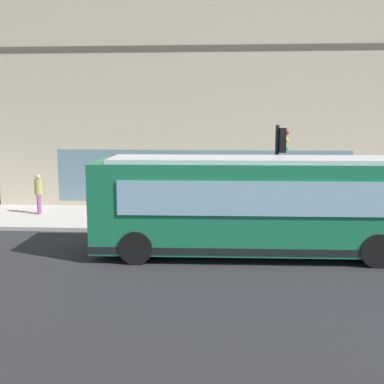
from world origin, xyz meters
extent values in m
plane|color=#262628|center=(0.00, 0.00, 0.00)|extent=(120.00, 120.00, 0.00)
cube|color=#B2ADA3|center=(4.87, 0.00, 0.07)|extent=(4.53, 40.00, 0.15)
cube|color=beige|center=(11.12, 0.00, 6.64)|extent=(7.97, 19.26, 13.29)
cube|color=brown|center=(7.28, 0.00, 7.31)|extent=(0.36, 18.87, 0.24)
cube|color=slate|center=(7.18, 0.00, 1.60)|extent=(0.12, 13.48, 2.40)
cube|color=#197247|center=(0.07, -2.03, 1.60)|extent=(2.76, 10.06, 2.70)
cube|color=silver|center=(0.07, -2.03, 3.01)|extent=(2.36, 9.05, 0.12)
cube|color=#8CB2C6|center=(-0.06, 2.95, 2.05)|extent=(2.20, 0.14, 1.20)
cube|color=#8CB2C6|center=(1.34, -2.00, 2.00)|extent=(0.28, 8.20, 1.00)
cube|color=#8CB2C6|center=(-1.20, -2.06, 2.00)|extent=(0.28, 8.20, 1.00)
cube|color=black|center=(0.07, -2.03, 0.43)|extent=(2.80, 10.10, 0.20)
cylinder|color=black|center=(1.13, 1.60, 0.50)|extent=(0.33, 1.01, 1.00)
cylinder|color=black|center=(-1.17, 1.54, 0.50)|extent=(0.33, 1.01, 1.00)
cylinder|color=black|center=(1.31, -5.40, 0.50)|extent=(0.33, 1.01, 1.00)
cylinder|color=black|center=(-0.99, -5.46, 0.50)|extent=(0.33, 1.01, 1.00)
cylinder|color=black|center=(2.99, -2.94, 2.08)|extent=(0.14, 0.14, 3.86)
cube|color=black|center=(2.99, -3.13, 3.46)|extent=(0.32, 0.24, 0.90)
sphere|color=red|center=(2.99, -3.26, 3.74)|extent=(0.20, 0.20, 0.20)
sphere|color=yellow|center=(2.99, -3.26, 3.46)|extent=(0.20, 0.20, 0.20)
sphere|color=green|center=(2.99, -3.26, 3.18)|extent=(0.20, 0.20, 0.20)
cylinder|color=gold|center=(6.02, 0.84, 0.43)|extent=(0.24, 0.24, 0.55)
sphere|color=gold|center=(6.02, 0.84, 0.78)|extent=(0.22, 0.22, 0.22)
cylinder|color=gold|center=(6.02, 0.67, 0.48)|extent=(0.10, 0.12, 0.10)
cylinder|color=gold|center=(6.19, 0.84, 0.48)|extent=(0.12, 0.10, 0.10)
cylinder|color=#8C3F8C|center=(5.03, 6.92, 0.57)|extent=(0.14, 0.14, 0.84)
cylinder|color=#8C3F8C|center=(5.21, 6.96, 0.57)|extent=(0.14, 0.14, 0.84)
cylinder|color=#99994C|center=(5.12, 6.94, 1.32)|extent=(0.32, 0.32, 0.66)
sphere|color=tan|center=(5.12, 6.94, 1.76)|extent=(0.23, 0.23, 0.23)
cylinder|color=#3359A5|center=(6.16, -5.64, 0.52)|extent=(0.14, 0.14, 0.75)
cylinder|color=#3359A5|center=(6.13, -5.81, 0.52)|extent=(0.14, 0.14, 0.75)
cylinder|color=#3359A5|center=(6.15, -5.72, 1.19)|extent=(0.32, 0.32, 0.59)
sphere|color=brown|center=(6.15, -5.72, 1.59)|extent=(0.20, 0.20, 0.20)
cube|color=#197233|center=(4.37, 2.79, 0.60)|extent=(0.44, 0.40, 0.90)
cube|color=#8CB2C6|center=(4.37, 2.58, 0.78)|extent=(0.35, 0.03, 0.30)
camera|label=1|loc=(-14.75, -1.08, 4.31)|focal=44.99mm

